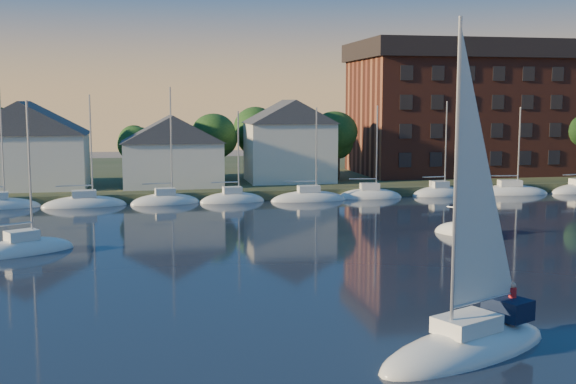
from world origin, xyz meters
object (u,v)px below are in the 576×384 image
object	(u,v)px
drifting_sailboat_left	(23,252)
clubhouse_west	(26,144)
clubhouse_east	(289,140)
hero_sailboat	(469,339)
clubhouse_centre	(172,150)
condo_block	(469,107)
drifting_sailboat_right	(467,234)

from	to	relation	value
drifting_sailboat_left	clubhouse_west	bearing A→B (deg)	67.05
clubhouse_west	drifting_sailboat_left	distance (m)	32.40
clubhouse_east	hero_sailboat	bearing A→B (deg)	-93.88
clubhouse_centre	drifting_sailboat_left	bearing A→B (deg)	-111.07
clubhouse_east	clubhouse_centre	bearing A→B (deg)	-171.87
condo_block	clubhouse_east	bearing A→B (deg)	-167.11
clubhouse_centre	drifting_sailboat_left	size ratio (longest dim) A/B	0.98
clubhouse_east	hero_sailboat	world-z (taller)	hero_sailboat
clubhouse_west	drifting_sailboat_left	xyz separation A→B (m)	(4.22, -31.59, -5.84)
hero_sailboat	drifting_sailboat_right	bearing A→B (deg)	-139.89
drifting_sailboat_right	clubhouse_centre	bearing A→B (deg)	-179.71
drifting_sailboat_right	hero_sailboat	bearing A→B (deg)	-60.39
clubhouse_east	drifting_sailboat_left	distance (m)	41.97
drifting_sailboat_right	condo_block	bearing A→B (deg)	119.42
hero_sailboat	drifting_sailboat_left	bearing A→B (deg)	-73.52
clubhouse_centre	condo_block	xyz separation A→B (m)	(40.00, 7.95, 4.66)
drifting_sailboat_left	hero_sailboat	bearing A→B (deg)	-79.30
clubhouse_centre	hero_sailboat	world-z (taller)	hero_sailboat
condo_block	drifting_sailboat_left	xyz separation A→B (m)	(-51.78, -38.53, -9.70)
clubhouse_west	clubhouse_centre	distance (m)	16.05
clubhouse_west	clubhouse_centre	bearing A→B (deg)	-3.58
hero_sailboat	clubhouse_east	bearing A→B (deg)	-118.66
clubhouse_centre	clubhouse_east	distance (m)	14.17
drifting_sailboat_left	condo_block	bearing A→B (deg)	6.10
drifting_sailboat_left	drifting_sailboat_right	bearing A→B (deg)	-30.43
clubhouse_west	hero_sailboat	distance (m)	62.49
clubhouse_centre	drifting_sailboat_left	xyz separation A→B (m)	(-11.78, -30.59, -5.04)
drifting_sailboat_left	drifting_sailboat_right	size ratio (longest dim) A/B	1.23
clubhouse_east	drifting_sailboat_right	size ratio (longest dim) A/B	1.09
condo_block	drifting_sailboat_left	size ratio (longest dim) A/B	2.63
condo_block	clubhouse_centre	bearing A→B (deg)	-168.76
clubhouse_west	drifting_sailboat_left	size ratio (longest dim) A/B	1.16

